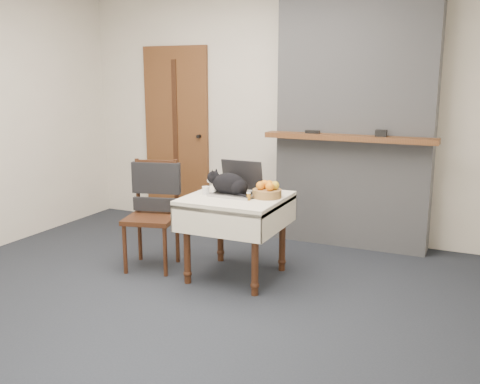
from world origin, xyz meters
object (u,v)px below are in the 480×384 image
object	(u,v)px
cat	(230,185)
cream_jar	(206,191)
side_table	(236,209)
chair	(154,199)
pill_bottle	(249,196)
fruit_basket	(267,191)
door	(177,135)
laptop	(237,186)

from	to	relation	value
cat	cream_jar	world-z (taller)	cat
side_table	cream_jar	world-z (taller)	cream_jar
chair	cream_jar	bearing A→B (deg)	-18.46
pill_bottle	fruit_basket	bearing A→B (deg)	59.30
door	side_table	bearing A→B (deg)	-45.08
pill_bottle	fruit_basket	world-z (taller)	fruit_basket
pill_bottle	laptop	bearing A→B (deg)	136.67
pill_bottle	door	bearing A→B (deg)	135.98
pill_bottle	fruit_basket	xyz separation A→B (m)	(0.09, 0.16, 0.02)
cat	chair	bearing A→B (deg)	-175.39
door	pill_bottle	xyz separation A→B (m)	(1.60, -1.55, -0.26)
cream_jar	side_table	bearing A→B (deg)	13.36
laptop	door	bearing A→B (deg)	137.58
cat	pill_bottle	xyz separation A→B (m)	(0.21, -0.10, -0.06)
cream_jar	chair	xyz separation A→B (m)	(-0.54, 0.04, -0.13)
laptop	pill_bottle	world-z (taller)	laptop
cat	fruit_basket	xyz separation A→B (m)	(0.31, 0.06, -0.04)
cream_jar	fruit_basket	distance (m)	0.52
door	side_table	size ratio (longest dim) A/B	2.56
door	cat	xyz separation A→B (m)	(1.39, -1.45, -0.21)
cream_jar	pill_bottle	world-z (taller)	cream_jar
side_table	cream_jar	distance (m)	0.30
cream_jar	pill_bottle	bearing A→B (deg)	-5.44
door	side_table	xyz separation A→B (m)	(1.45, -1.45, -0.41)
door	fruit_basket	bearing A→B (deg)	-39.30
cat	door	bearing A→B (deg)	136.49
side_table	cat	bearing A→B (deg)	178.80
cat	fruit_basket	size ratio (longest dim) A/B	1.84
cream_jar	cat	bearing A→B (deg)	17.62
cat	side_table	bearing A→B (deg)	1.54
side_table	cat	world-z (taller)	cat
pill_bottle	fruit_basket	size ratio (longest dim) A/B	0.29
side_table	fruit_basket	size ratio (longest dim) A/B	3.30
side_table	chair	xyz separation A→B (m)	(-0.79, -0.02, 0.02)
laptop	pill_bottle	distance (m)	0.25
side_table	pill_bottle	size ratio (longest dim) A/B	11.51
side_table	pill_bottle	xyz separation A→B (m)	(0.16, -0.10, 0.15)
door	side_table	distance (m)	2.09
laptop	fruit_basket	distance (m)	0.27
door	cat	bearing A→B (deg)	-46.25
cat	cream_jar	size ratio (longest dim) A/B	6.19
fruit_basket	cream_jar	bearing A→B (deg)	-166.42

